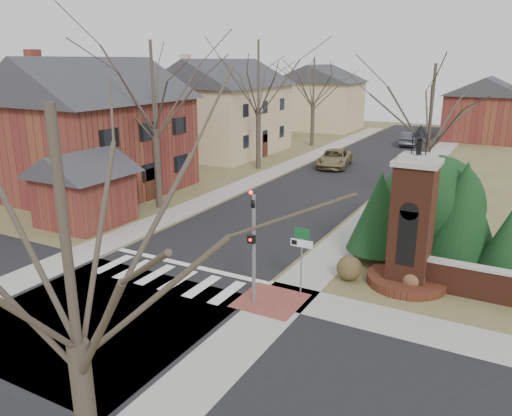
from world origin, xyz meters
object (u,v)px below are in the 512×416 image
Objects in this scene: pickup_truck at (334,158)px; distant_car at (409,139)px; traffic_signal_pole at (253,238)px; sign_post at (301,248)px; brick_gate_monument at (411,234)px.

distant_car is (3.20, 14.22, -0.01)m from pickup_truck.
traffic_signal_pole reaches higher than pickup_truck.
pickup_truck is 1.21× the size of distant_car.
sign_post is 24.75m from pickup_truck.
sign_post is 0.52× the size of pickup_truck.
brick_gate_monument reaches higher than traffic_signal_pole.
sign_post is (1.29, 1.41, -0.64)m from traffic_signal_pole.
traffic_signal_pole reaches higher than distant_car.
pickup_truck is 14.58m from distant_car.
sign_post is 0.63× the size of distant_car.
brick_gate_monument is 35.67m from distant_car.
pickup_truck is (-10.60, 20.64, -1.43)m from brick_gate_monument.
brick_gate_monument is (4.70, 4.42, -0.42)m from traffic_signal_pole.
traffic_signal_pole is at bearing 88.49° from distant_car.
brick_gate_monument reaches higher than distant_car.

